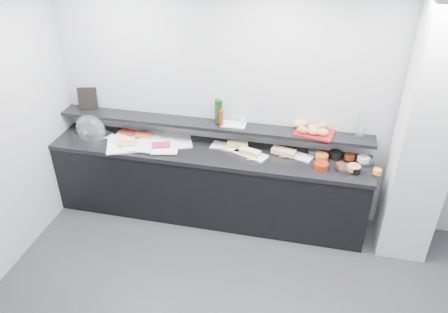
% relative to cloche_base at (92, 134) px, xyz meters
% --- Properties ---
extents(back_wall, '(5.00, 0.02, 2.70)m').
position_rel_cloche_base_xyz_m(back_wall, '(2.12, 0.27, 0.43)').
color(back_wall, '#A7A9AE').
rests_on(back_wall, ground).
extents(ceiling, '(5.00, 5.00, 0.00)m').
position_rel_cloche_base_xyz_m(ceiling, '(2.12, -1.73, 1.78)').
color(ceiling, white).
rests_on(ceiling, back_wall).
extents(column, '(0.50, 0.50, 2.70)m').
position_rel_cloche_base_xyz_m(column, '(3.62, -0.08, 0.43)').
color(column, silver).
rests_on(column, ground).
extents(buffet_cabinet, '(3.60, 0.60, 0.85)m').
position_rel_cloche_base_xyz_m(buffet_cabinet, '(1.42, -0.03, -0.50)').
color(buffet_cabinet, black).
rests_on(buffet_cabinet, ground).
extents(counter_top, '(3.62, 0.62, 0.05)m').
position_rel_cloche_base_xyz_m(counter_top, '(1.42, -0.03, -0.05)').
color(counter_top, black).
rests_on(counter_top, buffet_cabinet).
extents(wall_shelf, '(3.60, 0.25, 0.04)m').
position_rel_cloche_base_xyz_m(wall_shelf, '(1.42, 0.15, 0.21)').
color(wall_shelf, black).
rests_on(wall_shelf, back_wall).
extents(cloche_base, '(0.49, 0.42, 0.04)m').
position_rel_cloche_base_xyz_m(cloche_base, '(0.00, 0.00, 0.00)').
color(cloche_base, silver).
rests_on(cloche_base, counter_top).
extents(cloche_dome, '(0.43, 0.33, 0.34)m').
position_rel_cloche_base_xyz_m(cloche_dome, '(0.03, -0.06, 0.11)').
color(cloche_dome, white).
rests_on(cloche_dome, cloche_base).
extents(linen_runner, '(1.06, 0.78, 0.01)m').
position_rel_cloche_base_xyz_m(linen_runner, '(0.71, 0.01, -0.01)').
color(linen_runner, white).
rests_on(linen_runner, counter_top).
extents(platter_meat_a, '(0.34, 0.25, 0.01)m').
position_rel_cloche_base_xyz_m(platter_meat_a, '(0.45, 0.12, 0.00)').
color(platter_meat_a, white).
rests_on(platter_meat_a, linen_runner).
extents(food_meat_a, '(0.23, 0.18, 0.02)m').
position_rel_cloche_base_xyz_m(food_meat_a, '(0.41, 0.11, 0.02)').
color(food_meat_a, maroon).
rests_on(food_meat_a, platter_meat_a).
extents(platter_salmon, '(0.35, 0.27, 0.01)m').
position_rel_cloche_base_xyz_m(platter_salmon, '(0.66, 0.12, 0.00)').
color(platter_salmon, silver).
rests_on(platter_salmon, linen_runner).
extents(food_salmon, '(0.21, 0.15, 0.02)m').
position_rel_cloche_base_xyz_m(food_salmon, '(0.61, 0.09, 0.02)').
color(food_salmon, '#D0492A').
rests_on(food_salmon, platter_salmon).
extents(platter_cheese, '(0.34, 0.23, 0.01)m').
position_rel_cloche_base_xyz_m(platter_cheese, '(0.65, -0.16, 0.00)').
color(platter_cheese, white).
rests_on(platter_cheese, linen_runner).
extents(food_cheese, '(0.23, 0.18, 0.02)m').
position_rel_cloche_base_xyz_m(food_cheese, '(0.51, -0.14, 0.02)').
color(food_cheese, gold).
rests_on(food_cheese, platter_cheese).
extents(platter_meat_b, '(0.33, 0.25, 0.01)m').
position_rel_cloche_base_xyz_m(platter_meat_b, '(0.96, -0.16, 0.00)').
color(platter_meat_b, white).
rests_on(platter_meat_b, linen_runner).
extents(food_meat_b, '(0.23, 0.18, 0.02)m').
position_rel_cloche_base_xyz_m(food_meat_b, '(0.90, -0.10, 0.02)').
color(food_meat_b, maroon).
rests_on(food_meat_b, platter_meat_b).
extents(sandwich_plate_left, '(0.41, 0.21, 0.01)m').
position_rel_cloche_base_xyz_m(sandwich_plate_left, '(1.64, 0.09, -0.01)').
color(sandwich_plate_left, white).
rests_on(sandwich_plate_left, counter_top).
extents(sandwich_food_left, '(0.24, 0.12, 0.06)m').
position_rel_cloche_base_xyz_m(sandwich_food_left, '(1.74, 0.09, 0.02)').
color(sandwich_food_left, '#D5BA6F').
rests_on(sandwich_food_left, sandwich_plate_left).
extents(tongs_left, '(0.16, 0.01, 0.01)m').
position_rel_cloche_base_xyz_m(tongs_left, '(1.54, 0.00, -0.00)').
color(tongs_left, silver).
rests_on(tongs_left, sandwich_plate_left).
extents(sandwich_plate_mid, '(0.41, 0.30, 0.01)m').
position_rel_cloche_base_xyz_m(sandwich_plate_mid, '(1.91, -0.02, -0.01)').
color(sandwich_plate_mid, white).
rests_on(sandwich_plate_mid, counter_top).
extents(sandwich_food_mid, '(0.24, 0.15, 0.06)m').
position_rel_cloche_base_xyz_m(sandwich_food_mid, '(1.90, -0.04, 0.02)').
color(sandwich_food_mid, '#E6CD79').
rests_on(sandwich_food_mid, sandwich_plate_mid).
extents(tongs_mid, '(0.16, 0.03, 0.01)m').
position_rel_cloche_base_xyz_m(tongs_mid, '(1.97, -0.14, -0.00)').
color(tongs_mid, '#B0B2B7').
rests_on(tongs_mid, sandwich_plate_mid).
extents(sandwich_plate_right, '(0.38, 0.26, 0.01)m').
position_rel_cloche_base_xyz_m(sandwich_plate_right, '(2.41, 0.07, -0.01)').
color(sandwich_plate_right, white).
rests_on(sandwich_plate_right, counter_top).
extents(sandwich_food_right, '(0.28, 0.16, 0.06)m').
position_rel_cloche_base_xyz_m(sandwich_food_right, '(2.26, 0.05, 0.02)').
color(sandwich_food_right, tan).
rests_on(sandwich_food_right, sandwich_plate_right).
extents(tongs_right, '(0.15, 0.07, 0.01)m').
position_rel_cloche_base_xyz_m(tongs_right, '(2.30, 0.00, -0.00)').
color(tongs_right, silver).
rests_on(tongs_right, sandwich_plate_right).
extents(bowl_glass_fruit, '(0.17, 0.17, 0.07)m').
position_rel_cloche_base_xyz_m(bowl_glass_fruit, '(2.60, 0.10, 0.02)').
color(bowl_glass_fruit, white).
rests_on(bowl_glass_fruit, counter_top).
extents(fill_glass_fruit, '(0.17, 0.17, 0.05)m').
position_rel_cloche_base_xyz_m(fill_glass_fruit, '(2.67, 0.04, 0.03)').
color(fill_glass_fruit, '#CD531B').
rests_on(fill_glass_fruit, bowl_glass_fruit).
extents(bowl_black_jam, '(0.15, 0.15, 0.07)m').
position_rel_cloche_base_xyz_m(bowl_black_jam, '(2.82, 0.13, 0.02)').
color(bowl_black_jam, black).
rests_on(bowl_black_jam, counter_top).
extents(fill_black_jam, '(0.15, 0.15, 0.05)m').
position_rel_cloche_base_xyz_m(fill_black_jam, '(2.96, 0.10, 0.03)').
color(fill_black_jam, '#5F230D').
rests_on(fill_black_jam, bowl_black_jam).
extents(bowl_glass_cream, '(0.17, 0.17, 0.07)m').
position_rel_cloche_base_xyz_m(bowl_glass_cream, '(3.13, 0.05, 0.02)').
color(bowl_glass_cream, white).
rests_on(bowl_glass_cream, counter_top).
extents(fill_glass_cream, '(0.14, 0.14, 0.05)m').
position_rel_cloche_base_xyz_m(fill_glass_cream, '(3.11, 0.09, 0.03)').
color(fill_glass_cream, white).
rests_on(fill_glass_cream, bowl_glass_cream).
extents(bowl_red_jam, '(0.17, 0.17, 0.07)m').
position_rel_cloche_base_xyz_m(bowl_red_jam, '(2.67, -0.13, 0.02)').
color(bowl_red_jam, maroon).
rests_on(bowl_red_jam, counter_top).
extents(fill_red_jam, '(0.12, 0.12, 0.05)m').
position_rel_cloche_base_xyz_m(fill_red_jam, '(2.87, -0.11, 0.03)').
color(fill_red_jam, '#511F0B').
rests_on(fill_red_jam, bowl_red_jam).
extents(bowl_glass_salmon, '(0.17, 0.17, 0.07)m').
position_rel_cloche_base_xyz_m(bowl_glass_salmon, '(2.92, -0.15, 0.02)').
color(bowl_glass_salmon, white).
rests_on(bowl_glass_salmon, counter_top).
extents(fill_glass_salmon, '(0.18, 0.18, 0.05)m').
position_rel_cloche_base_xyz_m(fill_glass_salmon, '(3.00, -0.12, 0.03)').
color(fill_glass_salmon, orange).
rests_on(fill_glass_salmon, bowl_glass_salmon).
extents(bowl_black_fruit, '(0.14, 0.14, 0.07)m').
position_rel_cloche_base_xyz_m(bowl_black_fruit, '(3.02, -0.13, 0.02)').
color(bowl_black_fruit, black).
rests_on(bowl_black_fruit, counter_top).
extents(fill_black_fruit, '(0.09, 0.09, 0.05)m').
position_rel_cloche_base_xyz_m(fill_black_fruit, '(3.23, -0.14, 0.03)').
color(fill_black_fruit, orange).
rests_on(fill_black_fruit, bowl_black_fruit).
extents(framed_print, '(0.23, 0.13, 0.26)m').
position_rel_cloche_base_xyz_m(framed_print, '(-0.11, 0.21, 0.36)').
color(framed_print, black).
rests_on(framed_print, wall_shelf).
extents(print_art, '(0.17, 0.09, 0.22)m').
position_rel_cloche_base_xyz_m(print_art, '(-0.12, 0.21, 0.36)').
color(print_art, '#C7A78F').
rests_on(print_art, framed_print).
extents(condiment_tray, '(0.27, 0.17, 0.01)m').
position_rel_cloche_base_xyz_m(condiment_tray, '(1.67, 0.17, 0.24)').
color(condiment_tray, white).
rests_on(condiment_tray, wall_shelf).
extents(bottle_green_a, '(0.05, 0.05, 0.26)m').
position_rel_cloche_base_xyz_m(bottle_green_a, '(1.48, 0.21, 0.37)').
color(bottle_green_a, '#103D1C').
rests_on(bottle_green_a, condiment_tray).
extents(bottle_brown, '(0.08, 0.08, 0.24)m').
position_rel_cloche_base_xyz_m(bottle_brown, '(1.51, 0.15, 0.36)').
color(bottle_brown, '#371E0A').
rests_on(bottle_brown, condiment_tray).
extents(bottle_green_b, '(0.08, 0.08, 0.28)m').
position_rel_cloche_base_xyz_m(bottle_green_b, '(1.52, 0.15, 0.38)').
color(bottle_green_b, black).
rests_on(bottle_green_b, condiment_tray).
extents(bottle_hot, '(0.05, 0.05, 0.18)m').
position_rel_cloche_base_xyz_m(bottle_hot, '(1.55, 0.11, 0.33)').
color(bottle_hot, '#A6220B').
rests_on(bottle_hot, condiment_tray).
extents(shaker_salt, '(0.04, 0.04, 0.07)m').
position_rel_cloche_base_xyz_m(shaker_salt, '(1.78, 0.19, 0.28)').
color(shaker_salt, white).
rests_on(shaker_salt, condiment_tray).
extents(shaker_pepper, '(0.04, 0.04, 0.07)m').
position_rel_cloche_base_xyz_m(shaker_pepper, '(1.77, 0.15, 0.28)').
color(shaker_pepper, white).
rests_on(shaker_pepper, condiment_tray).
extents(bread_tray, '(0.45, 0.36, 0.02)m').
position_rel_cloche_base_xyz_m(bread_tray, '(2.57, 0.16, 0.24)').
color(bread_tray, maroon).
rests_on(bread_tray, wall_shelf).
extents(bread_roll_nw, '(0.18, 0.15, 0.08)m').
position_rel_cloche_base_xyz_m(bread_roll_nw, '(2.41, 0.24, 0.29)').
color(bread_roll_nw, tan).
rests_on(bread_roll_nw, bread_tray).
extents(bread_roll_ne, '(0.16, 0.13, 0.08)m').
position_rel_cloche_base_xyz_m(bread_roll_ne, '(2.64, 0.24, 0.29)').
color(bread_roll_ne, '#B57145').
rests_on(bread_roll_ne, bread_tray).
extents(bread_roll_sw, '(0.14, 0.11, 0.08)m').
position_rel_cloche_base_xyz_m(bread_roll_sw, '(2.44, 0.11, 0.29)').
color(bread_roll_sw, '#B77046').
rests_on(bread_roll_sw, bread_tray).
extents(bread_roll_s, '(0.14, 0.10, 0.08)m').
position_rel_cloche_base_xyz_m(bread_roll_s, '(2.55, 0.09, 0.29)').
color(bread_roll_s, '#B58745').
rests_on(bread_roll_s, bread_tray).
extents(bread_roll_se, '(0.13, 0.09, 0.08)m').
position_rel_cloche_base_xyz_m(bread_roll_se, '(2.65, 0.10, 0.29)').
color(bread_roll_se, tan).
rests_on(bread_roll_se, bread_tray).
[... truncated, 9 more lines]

